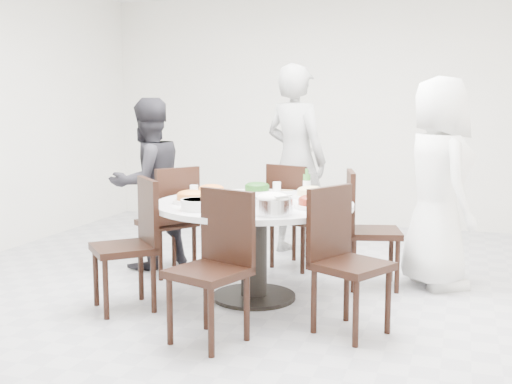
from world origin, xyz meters
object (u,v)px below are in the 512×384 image
(chair_s, at_px, (208,269))
(diner_middle, at_px, (296,160))
(soup_bowl, at_px, (198,205))
(chair_se, at_px, (352,262))
(chair_sw, at_px, (123,245))
(beverage_bottle, at_px, (307,181))
(dining_table, at_px, (254,251))
(diner_right, at_px, (438,183))
(chair_n, at_px, (298,216))
(chair_nw, at_px, (167,220))
(diner_left, at_px, (148,183))
(chair_ne, at_px, (374,230))
(rice_bowl, at_px, (273,206))

(chair_s, relative_size, diner_middle, 0.51)
(soup_bowl, bearing_deg, chair_se, -3.25)
(chair_sw, relative_size, beverage_bottle, 4.51)
(dining_table, height_order, chair_sw, chair_sw)
(diner_right, bearing_deg, diner_middle, 33.59)
(dining_table, height_order, diner_middle, diner_middle)
(chair_n, xyz_separation_m, chair_nw, (-1.04, -0.56, 0.00))
(diner_right, distance_m, diner_left, 2.53)
(dining_table, relative_size, beverage_bottle, 7.13)
(chair_s, distance_m, beverage_bottle, 1.55)
(chair_ne, relative_size, chair_se, 1.00)
(soup_bowl, bearing_deg, beverage_bottle, 60.99)
(chair_n, xyz_separation_m, diner_left, (-1.30, -0.40, 0.29))
(dining_table, height_order, diner_left, diner_left)
(chair_nw, bearing_deg, dining_table, 97.18)
(dining_table, xyz_separation_m, chair_sw, (-0.82, -0.53, 0.10))
(chair_ne, xyz_separation_m, beverage_bottle, (-0.54, -0.07, 0.38))
(chair_nw, bearing_deg, diner_left, -88.33)
(diner_right, bearing_deg, diner_left, 66.00)
(chair_ne, relative_size, chair_nw, 1.00)
(chair_sw, relative_size, soup_bowl, 3.91)
(diner_right, xyz_separation_m, diner_middle, (-1.38, 0.75, 0.08))
(chair_s, distance_m, diner_left, 2.03)
(chair_nw, bearing_deg, chair_se, 94.40)
(chair_n, height_order, diner_middle, diner_middle)
(chair_ne, relative_size, chair_sw, 1.00)
(diner_left, bearing_deg, rice_bowl, 82.66)
(dining_table, distance_m, chair_nw, 1.07)
(chair_se, distance_m, rice_bowl, 0.64)
(soup_bowl, bearing_deg, diner_right, 38.62)
(chair_se, height_order, diner_right, diner_right)
(chair_n, bearing_deg, diner_middle, -51.09)
(chair_se, relative_size, soup_bowl, 3.91)
(dining_table, bearing_deg, chair_s, -89.14)
(diner_middle, bearing_deg, diner_right, 174.65)
(diner_middle, bearing_deg, soup_bowl, 108.02)
(chair_sw, bearing_deg, chair_s, 19.93)
(chair_sw, distance_m, rice_bowl, 1.16)
(chair_s, bearing_deg, diner_right, 72.75)
(dining_table, distance_m, chair_s, 0.96)
(chair_nw, height_order, chair_s, same)
(chair_sw, relative_size, rice_bowl, 3.66)
(chair_nw, relative_size, chair_se, 1.00)
(chair_ne, height_order, chair_s, same)
(chair_n, height_order, chair_se, same)
(chair_s, bearing_deg, diner_middle, 111.19)
(diner_left, height_order, rice_bowl, diner_left)
(chair_s, xyz_separation_m, diner_left, (-1.23, 1.58, 0.29))
(chair_sw, relative_size, diner_middle, 0.51)
(chair_se, relative_size, rice_bowl, 3.66)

